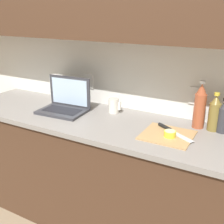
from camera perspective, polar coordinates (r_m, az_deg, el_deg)
The scene contains 12 objects.
ground_plane at distance 2.48m, azimuth -3.46°, elevation -20.56°, with size 12.00×12.00×0.00m, color #847056.
wall_back at distance 2.08m, azimuth -0.75°, elevation 18.61°, with size 5.20×0.38×2.60m.
counter_unit at distance 2.22m, azimuth -4.12°, elevation -11.49°, with size 2.18×0.62×0.88m.
laptop at distance 2.16m, azimuth -9.48°, elevation 1.76°, with size 0.37×0.26×0.25m.
cutting_board at distance 1.77m, azimuth 11.20°, elevation -4.62°, with size 0.30×0.29×0.01m, color tan.
knife at distance 1.82m, azimuth 11.51°, elevation -3.46°, with size 0.27×0.17×0.02m.
lemon_half_cut at distance 1.73m, azimuth 11.68°, elevation -4.34°, with size 0.07×0.07×0.04m.
bottle_green_soda at distance 1.89m, azimuth 17.42°, elevation 1.08°, with size 0.08×0.08×0.31m.
bottle_oil_tall at distance 1.89m, azimuth 20.11°, elevation -0.27°, with size 0.07×0.07×0.25m.
bottle_water_clear at distance 1.89m, azimuth 21.74°, elevation -0.93°, with size 0.08×0.08×0.22m.
measuring_cup at distance 2.10m, azimuth 0.36°, elevation 1.32°, with size 0.10×0.08×0.11m.
paper_towel_roll at distance 2.40m, azimuth -11.12°, elevation 4.80°, with size 0.11×0.11×0.22m.
Camera 1 is at (1.03, -1.57, 1.62)m, focal length 45.00 mm.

